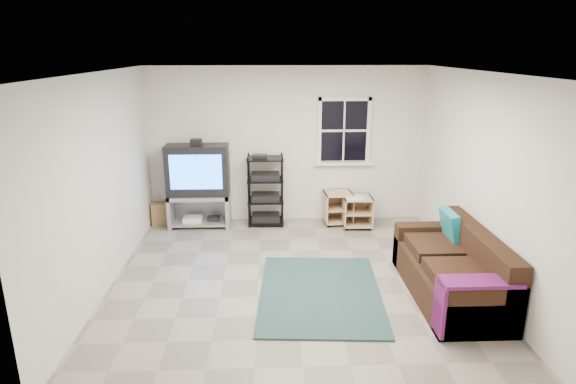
{
  "coord_description": "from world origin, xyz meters",
  "views": [
    {
      "loc": [
        -0.29,
        -5.63,
        2.86
      ],
      "look_at": [
        -0.05,
        0.4,
        1.05
      ],
      "focal_mm": 30.0,
      "sensor_mm": 36.0,
      "label": 1
    }
  ],
  "objects_px": {
    "tv_unit": "(198,179)",
    "av_rack": "(266,195)",
    "sofa": "(453,271)",
    "side_table_right": "(357,209)",
    "side_table_left": "(337,206)"
  },
  "relations": [
    {
      "from": "tv_unit",
      "to": "av_rack",
      "type": "bearing_deg",
      "value": 1.91
    },
    {
      "from": "tv_unit",
      "to": "side_table_right",
      "type": "height_order",
      "value": "tv_unit"
    },
    {
      "from": "side_table_right",
      "to": "side_table_left",
      "type": "bearing_deg",
      "value": 147.17
    },
    {
      "from": "tv_unit",
      "to": "side_table_right",
      "type": "distance_m",
      "value": 2.66
    },
    {
      "from": "side_table_left",
      "to": "side_table_right",
      "type": "height_order",
      "value": "side_table_left"
    },
    {
      "from": "tv_unit",
      "to": "sofa",
      "type": "height_order",
      "value": "tv_unit"
    },
    {
      "from": "side_table_right",
      "to": "sofa",
      "type": "distance_m",
      "value": 2.5
    },
    {
      "from": "sofa",
      "to": "av_rack",
      "type": "bearing_deg",
      "value": 131.2
    },
    {
      "from": "tv_unit",
      "to": "sofa",
      "type": "distance_m",
      "value": 4.22
    },
    {
      "from": "tv_unit",
      "to": "av_rack",
      "type": "height_order",
      "value": "tv_unit"
    },
    {
      "from": "av_rack",
      "to": "side_table_right",
      "type": "distance_m",
      "value": 1.54
    },
    {
      "from": "side_table_right",
      "to": "av_rack",
      "type": "bearing_deg",
      "value": 173.62
    },
    {
      "from": "sofa",
      "to": "side_table_left",
      "type": "bearing_deg",
      "value": 111.68
    },
    {
      "from": "tv_unit",
      "to": "sofa",
      "type": "relative_size",
      "value": 0.76
    },
    {
      "from": "av_rack",
      "to": "sofa",
      "type": "distance_m",
      "value": 3.41
    }
  ]
}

